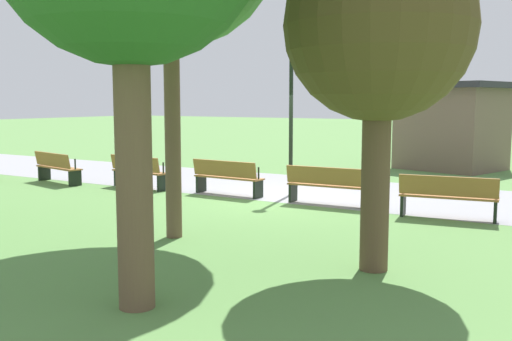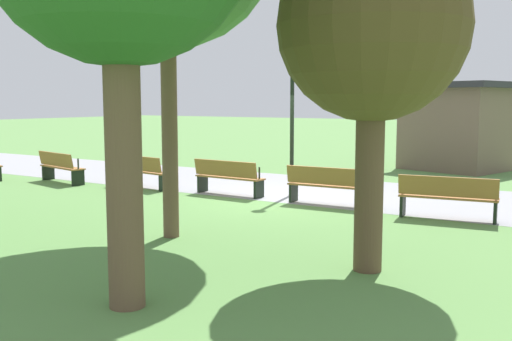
{
  "view_description": "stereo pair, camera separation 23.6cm",
  "coord_description": "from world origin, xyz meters",
  "views": [
    {
      "loc": [
        6.81,
        -12.27,
        2.36
      ],
      "look_at": [
        -0.0,
        -0.96,
        0.8
      ],
      "focal_mm": 41.44,
      "sensor_mm": 36.0,
      "label": 1
    },
    {
      "loc": [
        7.01,
        -12.14,
        2.36
      ],
      "look_at": [
        -0.0,
        -0.96,
        0.8
      ],
      "focal_mm": 41.44,
      "sensor_mm": 36.0,
      "label": 2
    }
  ],
  "objects": [
    {
      "name": "lamp_post",
      "position": [
        -0.0,
        0.71,
        2.75
      ],
      "size": [
        0.32,
        0.32,
        3.94
      ],
      "color": "black",
      "rests_on": "ground"
    },
    {
      "name": "ground_plane",
      "position": [
        0.0,
        0.0,
        0.0
      ],
      "size": [
        120.0,
        120.0,
        0.0
      ],
      "primitive_type": "plane",
      "color": "#5B8C47"
    },
    {
      "name": "bench_6",
      "position": [
        4.09,
        -0.33,
        0.48
      ],
      "size": [
        1.94,
        0.71,
        0.89
      ],
      "rotation": [
        0.0,
        0.0,
        0.13
      ],
      "color": "#996633",
      "rests_on": "ground"
    },
    {
      "name": "bench_5",
      "position": [
        1.37,
        -0.1,
        0.48
      ],
      "size": [
        1.91,
        0.55,
        0.89
      ],
      "rotation": [
        0.0,
        0.0,
        0.04
      ],
      "color": "#996633",
      "rests_on": "ground"
    },
    {
      "name": "tree_4",
      "position": [
        4.05,
        -4.49,
        3.31
      ],
      "size": [
        2.58,
        2.58,
        4.65
      ],
      "color": "brown",
      "rests_on": "ground"
    },
    {
      "name": "bench_3",
      "position": [
        -4.09,
        -0.33,
        0.48
      ],
      "size": [
        1.94,
        0.71,
        0.89
      ],
      "rotation": [
        0.0,
        0.0,
        -0.13
      ],
      "color": "#996633",
      "rests_on": "ground"
    },
    {
      "name": "bench_2",
      "position": [
        -6.79,
        -0.8,
        0.48
      ],
      "size": [
        1.95,
        0.87,
        0.89
      ],
      "rotation": [
        0.0,
        0.0,
        -0.22
      ],
      "color": "#996633",
      "rests_on": "ground"
    },
    {
      "name": "bench_4",
      "position": [
        -1.37,
        -0.1,
        0.48
      ],
      "size": [
        1.91,
        0.55,
        0.89
      ],
      "rotation": [
        0.0,
        0.0,
        -0.04
      ],
      "color": "#996633",
      "rests_on": "ground"
    },
    {
      "name": "kiosk",
      "position": [
        2.07,
        8.69,
        1.52
      ],
      "size": [
        4.28,
        4.01,
        2.98
      ],
      "rotation": [
        0.0,
        0.0,
        -0.29
      ],
      "color": "brown",
      "rests_on": "ground"
    },
    {
      "name": "path_paving",
      "position": [
        0.0,
        1.98,
        0.0
      ],
      "size": [
        39.32,
        4.68,
        0.01
      ],
      "primitive_type": "cube",
      "color": "#939399",
      "rests_on": "ground"
    }
  ]
}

